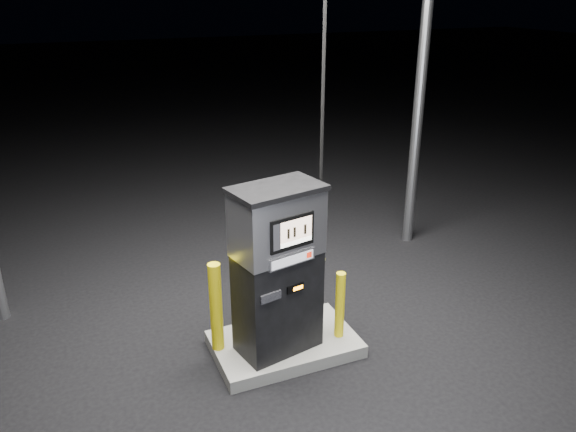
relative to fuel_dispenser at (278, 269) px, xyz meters
name	(u,v)px	position (x,y,z in m)	size (l,w,h in m)	color
ground	(285,349)	(0.12, 0.10, -1.11)	(80.00, 80.00, 0.00)	black
pump_island	(285,344)	(0.12, 0.10, -1.04)	(1.60, 1.00, 0.15)	slate
fuel_dispenser	(278,269)	(0.00, 0.00, 0.00)	(1.08, 0.74, 3.90)	black
bollard_left	(216,307)	(-0.62, 0.23, -0.45)	(0.14, 0.14, 1.03)	yellow
bollard_right	(340,305)	(0.71, -0.08, -0.56)	(0.11, 0.11, 0.80)	yellow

